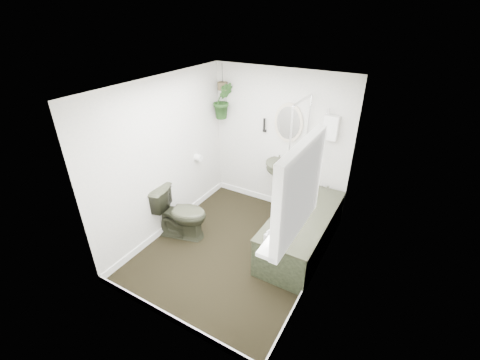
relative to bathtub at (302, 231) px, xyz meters
The scene contains 22 objects.
floor 0.99m from the bathtub, 147.99° to the right, with size 2.30×2.80×0.02m, color black.
ceiling 2.23m from the bathtub, 147.99° to the right, with size 2.30×2.80×0.02m, color white.
wall_back 1.49m from the bathtub, 131.32° to the left, with size 2.30×0.02×2.30m, color silver.
wall_front 2.24m from the bathtub, 112.73° to the right, with size 2.30×0.02×2.30m, color silver.
wall_left 2.20m from the bathtub, 165.69° to the right, with size 0.02×2.80×2.30m, color silver.
wall_right 1.06m from the bathtub, 54.25° to the right, with size 0.02×2.80×2.30m, color silver.
skirting 0.97m from the bathtub, 147.99° to the right, with size 2.30×2.80×0.10m, color white.
bathtub is the anchor object (origin of this frame).
bath_screen 1.15m from the bathtub, 123.96° to the left, with size 0.04×0.72×1.40m, color silver, non-canonical shape.
shower_box 1.51m from the bathtub, 90.00° to the left, with size 0.20×0.10×0.35m, color white.
oval_mirror 1.63m from the bathtub, 126.97° to the left, with size 0.46×0.03×0.62m, color beige.
wall_sconce 1.76m from the bathtub, 140.81° to the left, with size 0.04×0.04×0.22m, color black.
toilet_roll_holder 2.01m from the bathtub, behind, with size 0.11×0.11×0.11m, color white.
window_recess 1.84m from the bathtub, 76.41° to the right, with size 0.08×1.00×0.90m, color white.
window_sill 1.54m from the bathtub, 79.61° to the right, with size 0.18×1.00×0.04m, color white.
window_blinds 1.83m from the bathtub, 78.46° to the right, with size 0.01×0.86×0.76m, color white.
toilet 1.76m from the bathtub, 159.48° to the right, with size 0.44×0.77×0.79m, color #333626.
pedestal_sink 1.00m from the bathtub, 131.51° to the left, with size 0.53×0.45×0.90m, color #333626, non-canonical shape.
sill_plant 1.41m from the bathtub, 76.80° to the right, with size 0.20×0.17×0.22m, color black.
hanging_plant 2.39m from the bathtub, 156.82° to the left, with size 0.32×0.26×0.58m, color black.
soap_bottle 0.89m from the bathtub, 100.97° to the right, with size 0.09×0.09×0.19m, color black.
hanging_pot 2.53m from the bathtub, 156.82° to the left, with size 0.16×0.16×0.12m, color #483C27.
Camera 1 is at (1.85, -3.06, 3.08)m, focal length 24.00 mm.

